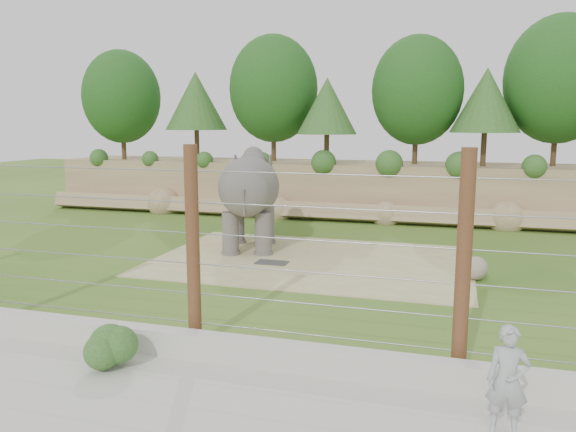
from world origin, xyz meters
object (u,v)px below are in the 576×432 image
(elephant, at_px, (249,201))
(stone_ball, at_px, (476,268))
(zookeeper, at_px, (508,381))
(barrier_fence, at_px, (193,248))

(elephant, height_order, stone_ball, elephant)
(elephant, distance_m, zookeeper, 12.81)
(elephant, xyz_separation_m, stone_ball, (7.53, -1.98, -1.36))
(elephant, distance_m, stone_ball, 7.90)
(elephant, relative_size, stone_ball, 6.36)
(barrier_fence, bearing_deg, elephant, 103.30)
(stone_ball, distance_m, barrier_fence, 8.74)
(stone_ball, bearing_deg, zookeeper, -89.06)
(stone_ball, height_order, barrier_fence, barrier_fence)
(barrier_fence, bearing_deg, zookeeper, -16.42)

